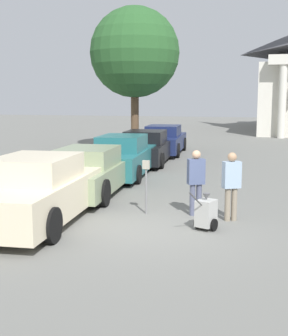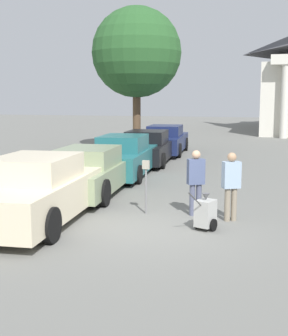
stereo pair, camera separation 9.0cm
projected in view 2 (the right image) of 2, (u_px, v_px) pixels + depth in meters
The scene contains 11 objects.
ground_plane at pixel (147, 229), 10.60m from camera, with size 120.00×120.00×0.00m, color slate.
parked_car_cream at pixel (39, 191), 11.18m from camera, with size 2.32×5.27×1.61m.
parked_car_sage at pixel (90, 172), 14.31m from camera, with size 2.21×5.08×1.46m.
parked_car_teal at pixel (124, 157), 17.63m from camera, with size 2.18×5.17×1.55m.
parked_car_black at pixel (148, 148), 20.97m from camera, with size 2.26×5.00×1.48m.
parked_car_navy at pixel (166, 140), 24.52m from camera, with size 2.26×5.18×1.50m.
parking_meter at pixel (146, 177), 11.88m from camera, with size 0.18×0.09×1.38m.
person_worker at pixel (196, 179), 11.70m from camera, with size 0.47×0.38×1.66m.
person_supervisor at pixel (231, 182), 11.19m from camera, with size 0.47×0.39×1.66m.
equipment_cart at pixel (205, 213), 10.50m from camera, with size 0.56×0.99×1.00m.
shade_tree at pixel (137, 53), 25.55m from camera, with size 4.92×4.92×7.83m.
Camera 2 is at (2.61, -9.93, 2.98)m, focal length 50.00 mm.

